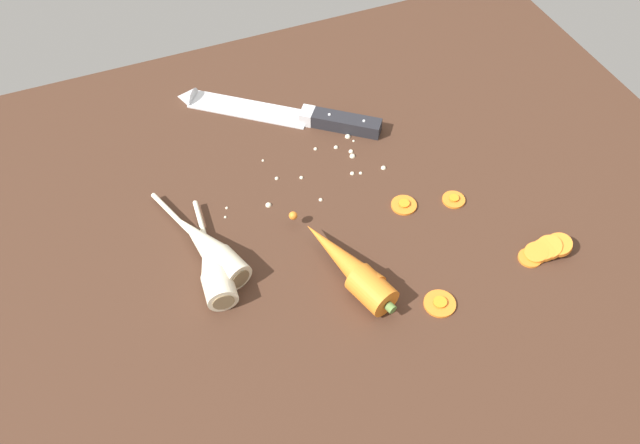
# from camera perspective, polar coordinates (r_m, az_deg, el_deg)

# --- Properties ---
(ground_plane) EXTENTS (1.20, 0.90, 0.04)m
(ground_plane) POSITION_cam_1_polar(r_m,az_deg,el_deg) (0.95, -0.45, -0.49)
(ground_plane) COLOR #42281C
(chefs_knife) EXTENTS (0.29, 0.24, 0.04)m
(chefs_knife) POSITION_cam_1_polar(r_m,az_deg,el_deg) (1.09, -4.07, 9.48)
(chefs_knife) COLOR silver
(chefs_knife) RESTS_ON ground_plane
(whole_carrot) EXTENTS (0.09, 0.20, 0.04)m
(whole_carrot) POSITION_cam_1_polar(r_m,az_deg,el_deg) (0.86, 2.38, -3.90)
(whole_carrot) COLOR orange
(whole_carrot) RESTS_ON ground_plane
(parsnip_front) EXTENTS (0.05, 0.19, 0.04)m
(parsnip_front) POSITION_cam_1_polar(r_m,az_deg,el_deg) (0.87, -9.19, -3.73)
(parsnip_front) COLOR beige
(parsnip_front) RESTS_ON ground_plane
(parsnip_mid_left) EXTENTS (0.09, 0.20, 0.04)m
(parsnip_mid_left) POSITION_cam_1_polar(r_m,az_deg,el_deg) (0.89, -9.51, -2.24)
(parsnip_mid_left) COLOR beige
(parsnip_mid_left) RESTS_ON ground_plane
(carrot_slice_stack) EXTENTS (0.07, 0.04, 0.02)m
(carrot_slice_stack) POSITION_cam_1_polar(r_m,az_deg,el_deg) (0.94, 18.77, -2.31)
(carrot_slice_stack) COLOR orange
(carrot_slice_stack) RESTS_ON ground_plane
(carrot_slice_stray_near) EXTENTS (0.03, 0.03, 0.01)m
(carrot_slice_stray_near) POSITION_cam_1_polar(r_m,az_deg,el_deg) (0.98, 11.46, 1.96)
(carrot_slice_stray_near) COLOR orange
(carrot_slice_stray_near) RESTS_ON ground_plane
(carrot_slice_stray_mid) EXTENTS (0.04, 0.04, 0.01)m
(carrot_slice_stray_mid) POSITION_cam_1_polar(r_m,az_deg,el_deg) (0.86, 10.29, -6.87)
(carrot_slice_stray_mid) COLOR orange
(carrot_slice_stray_mid) RESTS_ON ground_plane
(carrot_slice_stray_far) EXTENTS (0.04, 0.04, 0.01)m
(carrot_slice_stray_far) POSITION_cam_1_polar(r_m,az_deg,el_deg) (0.96, 7.25, 1.52)
(carrot_slice_stray_far) COLOR orange
(carrot_slice_stray_far) RESTS_ON ground_plane
(mince_crumbs) EXTENTS (0.26, 0.11, 0.01)m
(mince_crumbs) POSITION_cam_1_polar(r_m,az_deg,el_deg) (1.00, 0.84, 4.97)
(mince_crumbs) COLOR beige
(mince_crumbs) RESTS_ON ground_plane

